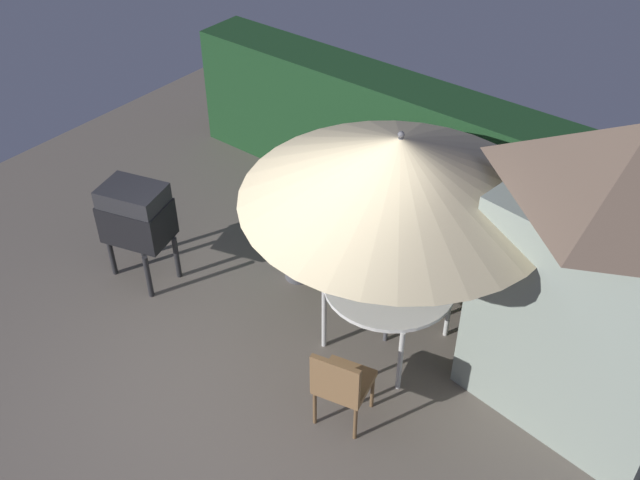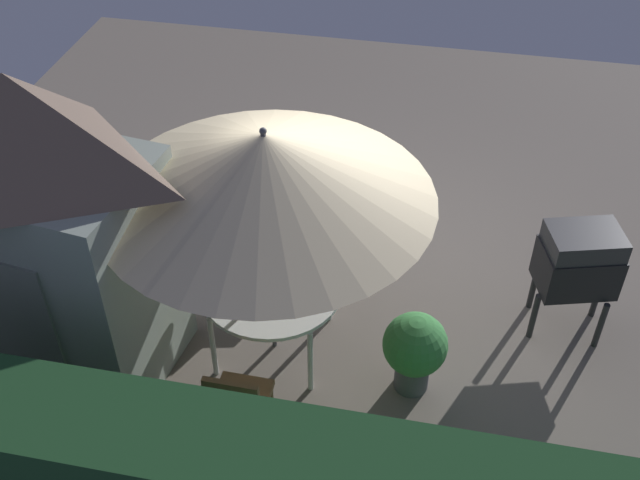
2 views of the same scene
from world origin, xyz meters
The scene contains 9 objects.
ground_plane centered at (0.00, 0.00, 0.00)m, with size 11.00×11.00×0.00m, color #6B6056.
hedge_backdrop centered at (0.00, 3.50, 0.82)m, with size 7.37×0.72×1.63m.
garden_shed centered at (2.52, 1.72, 1.52)m, with size 2.11×1.57×2.97m.
patio_table centered at (0.72, 1.27, 0.72)m, with size 1.29×1.29×0.78m.
patio_umbrella centered at (0.72, 1.27, 2.10)m, with size 2.82×2.82×2.46m.
bbq_grill centered at (-2.02, 0.44, 0.85)m, with size 0.81×0.68×1.20m.
chair_near_shed centered at (0.97, 0.15, 0.52)m, with size 0.55×0.55×0.90m.
chair_far_side centered at (0.74, 2.38, 0.52)m, with size 0.47×0.47×0.90m.
potted_plant_by_shed centered at (-0.63, 1.50, 0.50)m, with size 0.58×0.58×0.84m.
Camera 1 is at (3.46, -3.32, 5.47)m, focal length 40.82 mm.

